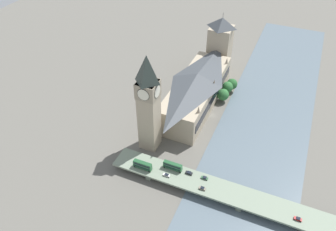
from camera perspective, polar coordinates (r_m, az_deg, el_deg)
name	(u,v)px	position (r m, az deg, el deg)	size (l,w,h in m)	color
ground_plane	(213,115)	(242.75, 7.90, 0.01)	(600.00, 600.00, 0.00)	#605E56
river_water	(263,128)	(238.88, 16.29, -2.18)	(61.22, 360.00, 0.30)	slate
parliament_hall	(197,89)	(244.26, 5.02, 4.56)	(27.69, 88.42, 27.45)	tan
clock_tower	(148,102)	(194.94, -3.42, 2.38)	(12.40, 12.40, 66.79)	tan
victoria_tower	(220,44)	(286.87, 9.03, 12.16)	(18.22, 18.22, 50.88)	tan
road_bridge	(242,198)	(188.91, 12.70, -13.78)	(154.44, 15.34, 5.23)	#5D6A59
double_decker_bus_lead	(143,165)	(195.14, -4.46, -8.59)	(11.56, 2.66, 5.04)	#235B33
double_decker_bus_mid	(173,166)	(194.34, 0.82, -8.75)	(11.60, 2.48, 4.79)	#235B33
car_northbound_mid	(189,173)	(193.69, 3.67, -9.94)	(4.17, 1.94, 1.42)	black
car_northbound_tail	(166,175)	(192.32, -0.27, -10.32)	(4.26, 1.78, 1.34)	silver
car_southbound_lead	(205,178)	(192.14, 6.39, -10.73)	(4.03, 1.92, 1.36)	#2D5638
car_southbound_mid	(298,219)	(187.19, 21.69, -16.38)	(3.95, 1.84, 1.39)	maroon
car_southbound_tail	(202,188)	(187.30, 5.99, -12.49)	(3.91, 1.87, 1.39)	slate
tree_embankment_near	(223,95)	(254.20, 9.56, 3.60)	(9.13, 9.13, 10.67)	brown
tree_embankment_mid	(228,87)	(262.84, 10.33, 4.90)	(8.73, 8.73, 10.75)	brown
tree_embankment_far	(232,84)	(266.17, 11.07, 5.39)	(8.63, 8.63, 11.14)	brown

